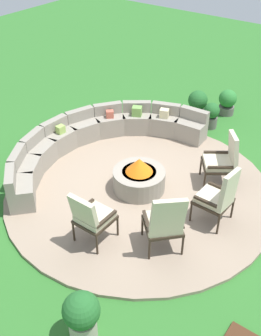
{
  "coord_description": "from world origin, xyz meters",
  "views": [
    {
      "loc": [
        -5.04,
        -3.53,
        4.89
      ],
      "look_at": [
        0.0,
        0.2,
        0.45
      ],
      "focal_mm": 43.61,
      "sensor_mm": 36.0,
      "label": 1
    }
  ],
  "objects_px": {
    "curved_stone_bench": "(97,139)",
    "lounge_chair_back_left": "(219,196)",
    "lounge_chair_front_left": "(91,216)",
    "potted_plant_1": "(82,315)",
    "potted_plant_4": "(197,104)",
    "lounge_chair_front_right": "(165,222)",
    "lounge_chair_back_right": "(224,159)",
    "potted_plant_3": "(227,101)",
    "fire_pit": "(139,177)",
    "potted_plant_0": "(211,115)"
  },
  "relations": [
    {
      "from": "lounge_chair_front_right",
      "to": "lounge_chair_back_left",
      "type": "xyz_separation_m",
      "value": [
        1.08,
        -0.38,
        -0.02
      ]
    },
    {
      "from": "lounge_chair_front_left",
      "to": "lounge_chair_front_right",
      "type": "height_order",
      "value": "lounge_chair_front_right"
    },
    {
      "from": "fire_pit",
      "to": "curved_stone_bench",
      "type": "relative_size",
      "value": 0.23
    },
    {
      "from": "lounge_chair_back_right",
      "to": "potted_plant_3",
      "type": "height_order",
      "value": "lounge_chair_back_right"
    },
    {
      "from": "lounge_chair_back_right",
      "to": "potted_plant_1",
      "type": "xyz_separation_m",
      "value": [
        -4.0,
        -0.03,
        -0.18
      ]
    },
    {
      "from": "potted_plant_0",
      "to": "potted_plant_1",
      "type": "bearing_deg",
      "value": -168.12
    },
    {
      "from": "fire_pit",
      "to": "potted_plant_0",
      "type": "distance_m",
      "value": 3.03
    },
    {
      "from": "curved_stone_bench",
      "to": "lounge_chair_back_left",
      "type": "bearing_deg",
      "value": -99.4
    },
    {
      "from": "lounge_chair_front_left",
      "to": "lounge_chair_back_right",
      "type": "xyz_separation_m",
      "value": [
        2.66,
        -0.97,
        0.02
      ]
    },
    {
      "from": "fire_pit",
      "to": "lounge_chair_back_left",
      "type": "bearing_deg",
      "value": -88.72
    },
    {
      "from": "lounge_chair_back_left",
      "to": "potted_plant_3",
      "type": "distance_m",
      "value": 4.21
    },
    {
      "from": "lounge_chair_front_right",
      "to": "potted_plant_3",
      "type": "xyz_separation_m",
      "value": [
        4.94,
        1.27,
        -0.29
      ]
    },
    {
      "from": "potted_plant_3",
      "to": "potted_plant_1",
      "type": "bearing_deg",
      "value": -169.62
    },
    {
      "from": "potted_plant_3",
      "to": "fire_pit",
      "type": "bearing_deg",
      "value": -179.22
    },
    {
      "from": "potted_plant_3",
      "to": "potted_plant_4",
      "type": "distance_m",
      "value": 0.86
    },
    {
      "from": "lounge_chair_front_right",
      "to": "potted_plant_3",
      "type": "distance_m",
      "value": 5.11
    },
    {
      "from": "potted_plant_0",
      "to": "potted_plant_1",
      "type": "height_order",
      "value": "potted_plant_1"
    },
    {
      "from": "lounge_chair_front_left",
      "to": "potted_plant_1",
      "type": "distance_m",
      "value": 1.68
    },
    {
      "from": "lounge_chair_back_right",
      "to": "potted_plant_3",
      "type": "distance_m",
      "value": 3.08
    },
    {
      "from": "fire_pit",
      "to": "lounge_chair_front_right",
      "type": "relative_size",
      "value": 0.86
    },
    {
      "from": "potted_plant_1",
      "to": "potted_plant_3",
      "type": "height_order",
      "value": "potted_plant_1"
    },
    {
      "from": "lounge_chair_back_left",
      "to": "lounge_chair_back_right",
      "type": "relative_size",
      "value": 1.01
    },
    {
      "from": "potted_plant_4",
      "to": "potted_plant_3",
      "type": "bearing_deg",
      "value": -32.56
    },
    {
      "from": "lounge_chair_back_left",
      "to": "potted_plant_0",
      "type": "relative_size",
      "value": 1.75
    },
    {
      "from": "potted_plant_0",
      "to": "potted_plant_4",
      "type": "xyz_separation_m",
      "value": [
        0.15,
        0.46,
        0.09
      ]
    },
    {
      "from": "lounge_chair_front_left",
      "to": "potted_plant_0",
      "type": "height_order",
      "value": "lounge_chair_front_left"
    },
    {
      "from": "lounge_chair_front_right",
      "to": "lounge_chair_back_right",
      "type": "relative_size",
      "value": 1.05
    },
    {
      "from": "fire_pit",
      "to": "potted_plant_0",
      "type": "xyz_separation_m",
      "value": [
        3.03,
        0.06,
        0.02
      ]
    },
    {
      "from": "lounge_chair_front_right",
      "to": "potted_plant_4",
      "type": "distance_m",
      "value": 4.57
    },
    {
      "from": "potted_plant_4",
      "to": "potted_plant_1",
      "type": "bearing_deg",
      "value": -164.31
    },
    {
      "from": "potted_plant_3",
      "to": "lounge_chair_back_right",
      "type": "bearing_deg",
      "value": -156.52
    },
    {
      "from": "potted_plant_1",
      "to": "potted_plant_4",
      "type": "distance_m",
      "value": 6.33
    },
    {
      "from": "fire_pit",
      "to": "potted_plant_3",
      "type": "bearing_deg",
      "value": 0.78
    },
    {
      "from": "curved_stone_bench",
      "to": "lounge_chair_front_right",
      "type": "xyz_separation_m",
      "value": [
        -1.59,
        -2.73,
        0.29
      ]
    },
    {
      "from": "potted_plant_3",
      "to": "potted_plant_4",
      "type": "xyz_separation_m",
      "value": [
        -0.72,
        0.46,
        0.08
      ]
    },
    {
      "from": "lounge_chair_back_left",
      "to": "potted_plant_1",
      "type": "relative_size",
      "value": 1.41
    },
    {
      "from": "lounge_chair_front_right",
      "to": "potted_plant_0",
      "type": "xyz_separation_m",
      "value": [
        4.07,
        1.27,
        -0.3
      ]
    },
    {
      "from": "fire_pit",
      "to": "curved_stone_bench",
      "type": "height_order",
      "value": "curved_stone_bench"
    },
    {
      "from": "lounge_chair_back_right",
      "to": "potted_plant_3",
      "type": "bearing_deg",
      "value": -12.4
    },
    {
      "from": "lounge_chair_front_left",
      "to": "potted_plant_1",
      "type": "height_order",
      "value": "lounge_chair_front_left"
    },
    {
      "from": "curved_stone_bench",
      "to": "potted_plant_4",
      "type": "bearing_deg",
      "value": -20.8
    },
    {
      "from": "lounge_chair_back_right",
      "to": "potted_plant_1",
      "type": "height_order",
      "value": "lounge_chair_back_right"
    },
    {
      "from": "lounge_chair_back_left",
      "to": "potted_plant_1",
      "type": "height_order",
      "value": "lounge_chair_back_left"
    },
    {
      "from": "lounge_chair_back_left",
      "to": "potted_plant_1",
      "type": "xyz_separation_m",
      "value": [
        -2.95,
        0.4,
        -0.18
      ]
    },
    {
      "from": "fire_pit",
      "to": "lounge_chair_back_right",
      "type": "distance_m",
      "value": 1.62
    },
    {
      "from": "lounge_chair_front_left",
      "to": "lounge_chair_back_left",
      "type": "height_order",
      "value": "lounge_chair_back_left"
    },
    {
      "from": "lounge_chair_back_left",
      "to": "potted_plant_4",
      "type": "distance_m",
      "value": 3.79
    },
    {
      "from": "lounge_chair_back_left",
      "to": "potted_plant_3",
      "type": "relative_size",
      "value": 1.72
    },
    {
      "from": "lounge_chair_front_right",
      "to": "potted_plant_0",
      "type": "bearing_deg",
      "value": 60.7
    },
    {
      "from": "curved_stone_bench",
      "to": "lounge_chair_back_left",
      "type": "distance_m",
      "value": 3.16
    }
  ]
}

